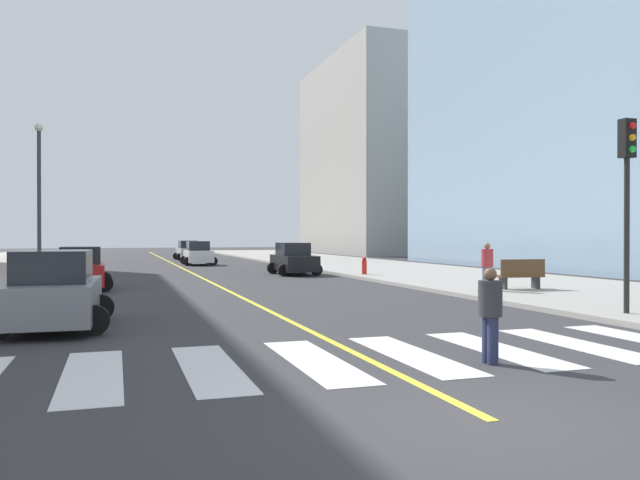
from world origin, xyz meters
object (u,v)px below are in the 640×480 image
at_px(car_white_third, 198,254).
at_px(traffic_light_near_corner, 627,177).
at_px(street_lamp, 39,186).
at_px(car_gray_fourth, 54,292).
at_px(pedestrian_crossing, 490,311).
at_px(pedestrian_waiting_east, 487,264).
at_px(park_bench, 521,275).
at_px(car_red_fifth, 81,270).
at_px(car_black_nearest, 294,260).
at_px(car_silver_second, 188,251).
at_px(fire_hydrant, 364,266).

bearing_deg(car_white_third, traffic_light_near_corner, 101.48).
bearing_deg(street_lamp, traffic_light_near_corner, -55.12).
height_order(car_gray_fourth, traffic_light_near_corner, traffic_light_near_corner).
height_order(traffic_light_near_corner, pedestrian_crossing, traffic_light_near_corner).
distance_m(traffic_light_near_corner, pedestrian_waiting_east, 7.50).
bearing_deg(park_bench, car_gray_fourth, 111.42).
bearing_deg(traffic_light_near_corner, car_gray_fourth, -10.65).
relative_size(car_gray_fourth, car_red_fifth, 1.06).
height_order(traffic_light_near_corner, pedestrian_waiting_east, traffic_light_near_corner).
height_order(car_black_nearest, car_silver_second, car_black_nearest).
bearing_deg(street_lamp, car_silver_second, 63.81).
bearing_deg(traffic_light_near_corner, park_bench, -104.96).
distance_m(car_gray_fourth, street_lamp, 21.48).
bearing_deg(car_silver_second, car_black_nearest, 96.11).
relative_size(car_silver_second, car_gray_fourth, 0.95).
xyz_separation_m(car_red_fifth, pedestrian_crossing, (7.30, -17.43, 0.08)).
bearing_deg(car_gray_fourth, traffic_light_near_corner, -8.78).
height_order(car_white_third, pedestrian_waiting_east, pedestrian_waiting_east).
distance_m(park_bench, fire_hydrant, 10.48).
xyz_separation_m(car_silver_second, pedestrian_crossing, (-0.11, -47.70, 0.08)).
relative_size(car_black_nearest, street_lamp, 0.50).
height_order(car_white_third, pedestrian_crossing, car_white_third).
distance_m(car_silver_second, car_gray_fourth, 41.92).
xyz_separation_m(car_white_third, car_red_fifth, (-7.08, -20.22, -0.01)).
bearing_deg(park_bench, fire_hydrant, 17.35).
bearing_deg(pedestrian_waiting_east, park_bench, 5.75).
bearing_deg(pedestrian_waiting_east, car_red_fifth, 157.00).
distance_m(car_white_third, pedestrian_waiting_east, 27.73).
height_order(car_silver_second, fire_hydrant, car_silver_second).
xyz_separation_m(park_bench, fire_hydrant, (-2.17, 10.25, -0.11)).
distance_m(car_black_nearest, traffic_light_near_corner, 21.00).
xyz_separation_m(car_gray_fourth, pedestrian_crossing, (7.32, -6.44, 0.04)).
distance_m(car_silver_second, car_white_third, 10.04).
relative_size(car_white_third, pedestrian_waiting_east, 2.25).
relative_size(car_red_fifth, street_lamp, 0.49).
bearing_deg(car_white_third, street_lamp, 46.89).
bearing_deg(pedestrian_crossing, car_red_fifth, 24.02).
bearing_deg(fire_hydrant, car_gray_fourth, -132.63).
distance_m(car_silver_second, car_red_fifth, 31.16).
distance_m(traffic_light_near_corner, street_lamp, 28.75).
relative_size(park_bench, pedestrian_crossing, 1.14).
bearing_deg(car_gray_fourth, car_white_third, 79.07).
relative_size(pedestrian_waiting_east, fire_hydrant, 1.96).
bearing_deg(pedestrian_crossing, street_lamp, 21.10).
bearing_deg(fire_hydrant, pedestrian_waiting_east, -86.36).
bearing_deg(car_black_nearest, pedestrian_crossing, 81.79).
bearing_deg(pedestrian_crossing, car_gray_fourth, 49.94).
bearing_deg(traffic_light_near_corner, pedestrian_waiting_east, -93.21).
relative_size(car_silver_second, fire_hydrant, 4.38).
bearing_deg(car_red_fifth, pedestrian_waiting_east, -26.20).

